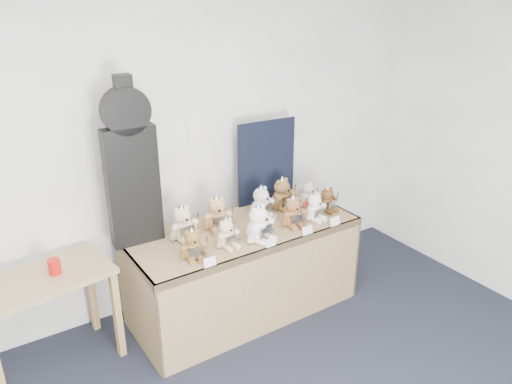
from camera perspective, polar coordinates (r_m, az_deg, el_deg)
room_shell at (r=4.11m, az=-6.61°, el=7.73°), size 6.00×6.00×6.00m
display_table at (r=4.01m, az=-0.84°, el=-6.66°), size 1.86×0.79×0.77m
side_table at (r=3.75m, az=-23.14°, el=-10.59°), size 0.97×0.65×0.75m
guitar_case at (r=3.65m, az=-14.09°, el=2.98°), size 0.38×0.12×1.25m
navy_board at (r=4.34m, az=1.20°, el=3.44°), size 0.55×0.05×0.74m
red_cup at (r=3.66m, az=-22.06°, el=-7.91°), size 0.08×0.08×0.11m
teddy_front_far_left at (r=3.55m, az=-7.25°, el=-6.09°), size 0.21×0.18×0.26m
teddy_front_left at (r=3.68m, az=-3.37°, el=-4.83°), size 0.21×0.18×0.25m
teddy_front_centre at (r=3.74m, az=0.37°, el=-3.79°), size 0.27×0.25×0.33m
teddy_front_right at (r=3.99m, az=4.26°, el=-2.40°), size 0.23×0.19×0.28m
teddy_front_far_right at (r=4.12m, az=6.72°, el=-1.78°), size 0.22×0.19×0.26m
teddy_front_end at (r=4.29m, az=8.19°, el=-0.96°), size 0.20×0.17×0.24m
teddy_back_left at (r=3.81m, az=-8.35°, el=-3.67°), size 0.25×0.21×0.31m
teddy_back_centre_left at (r=3.93m, az=-4.45°, el=-2.60°), size 0.25×0.23×0.31m
teddy_back_centre_right at (r=4.12m, az=0.65°, el=-1.34°), size 0.25×0.23×0.30m
teddy_back_right at (r=4.28m, az=3.04°, el=-0.37°), size 0.26×0.23×0.32m
teddy_back_end at (r=4.38m, az=5.98°, el=-0.33°), size 0.20×0.17×0.24m
entry_card_a at (r=3.47m, az=-5.30°, el=-7.97°), size 0.09×0.02×0.07m
entry_card_b at (r=3.70m, az=1.68°, el=-5.83°), size 0.08×0.02×0.06m
entry_card_c at (r=3.89m, az=5.90°, el=-4.38°), size 0.09×0.02×0.07m
entry_card_d at (r=4.06m, az=9.01°, el=-3.33°), size 0.10×0.02×0.07m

